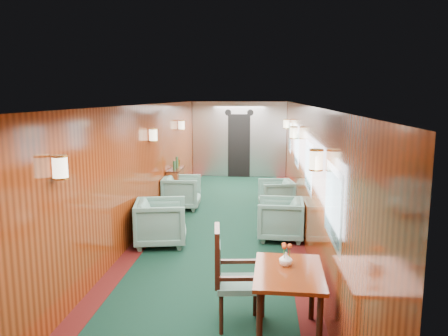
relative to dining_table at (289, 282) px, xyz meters
name	(u,v)px	position (x,y,z in m)	size (l,w,h in m)	color
room	(221,147)	(-1.05, 3.59, 1.00)	(12.00, 12.10, 2.40)	black
bulkhead	(239,140)	(-1.05, 9.50, 0.55)	(2.98, 0.17, 2.39)	silver
windows_right	(302,156)	(0.44, 3.84, 0.81)	(0.02, 8.60, 0.80)	silver
wall_sconces	(224,136)	(-1.05, 4.16, 1.15)	(2.97, 7.97, 0.25)	beige
dining_table	(289,282)	(0.00, 0.00, 0.00)	(0.74, 1.03, 0.76)	maroon
side_chair	(229,273)	(-0.64, 0.23, -0.02)	(0.56, 0.58, 1.14)	#214D48
credenza	(176,185)	(-2.39, 5.91, -0.21)	(0.29, 0.93, 1.11)	maroon
flower_vase	(286,259)	(-0.03, 0.14, 0.20)	(0.14, 0.14, 0.15)	white
armchair_left_near	(161,222)	(-2.03, 2.82, -0.24)	(0.84, 0.87, 0.79)	#214D48
armchair_left_far	(182,192)	(-2.13, 5.31, -0.26)	(0.81, 0.83, 0.76)	#214D48
armchair_right_near	(280,219)	(0.04, 3.31, -0.27)	(0.79, 0.81, 0.74)	#214D48
armchair_right_far	(276,195)	(0.03, 5.40, -0.30)	(0.73, 0.75, 0.68)	#214D48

